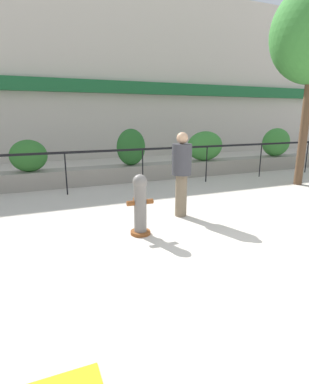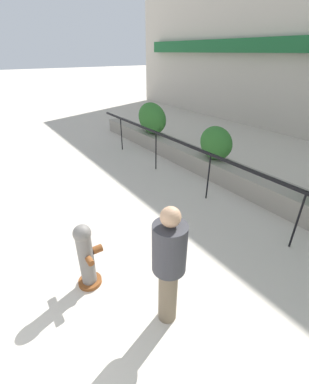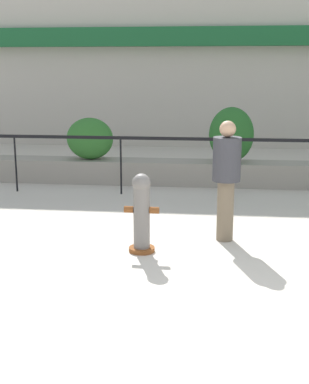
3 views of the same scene
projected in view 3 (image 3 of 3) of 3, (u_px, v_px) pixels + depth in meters
ground_plane at (240, 305)px, 5.63m from camera, size 120.00×120.00×0.00m
building_facade at (229, 16)px, 16.32m from camera, size 30.00×1.36×8.00m
planter_wall_low at (229, 173)px, 11.37m from camera, size 18.00×0.70×0.50m
fence_railing_segment at (232, 145)px, 10.14m from camera, size 15.00×0.05×1.15m
hedge_bush_1 at (90, 139)px, 11.55m from camera, size 1.02×0.63×0.90m
hedge_bush_2 at (231, 135)px, 11.19m from camera, size 0.94×0.57×1.15m
fire_hydrant at (142, 212)px, 7.17m from camera, size 0.47×0.43×1.08m
pedestrian at (226, 173)px, 7.55m from camera, size 0.57×0.57×1.73m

